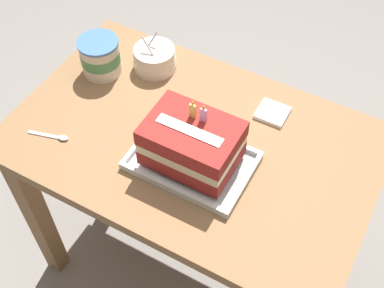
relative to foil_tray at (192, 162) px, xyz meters
The scene contains 8 objects.
ground_plane 0.76m from the foil_tray, 118.26° to the left, with size 8.00×8.00×0.00m, color gray.
dining_table 0.16m from the foil_tray, 118.26° to the left, with size 1.02×0.65×0.75m.
foil_tray is the anchor object (origin of this frame).
birthday_cake 0.08m from the foil_tray, 90.00° to the left, with size 0.24×0.17×0.18m.
bowl_stack 0.40m from the foil_tray, 135.76° to the left, with size 0.13×0.13×0.12m.
ice_cream_tub 0.46m from the foil_tray, 156.52° to the left, with size 0.12×0.12×0.12m.
serving_spoon_near_tray 0.39m from the foil_tray, 164.45° to the right, with size 0.12×0.05×0.01m.
napkin_pile 0.29m from the foil_tray, 66.02° to the left, with size 0.09×0.08×0.01m.
Camera 1 is at (0.43, -0.78, 1.84)m, focal length 47.32 mm.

